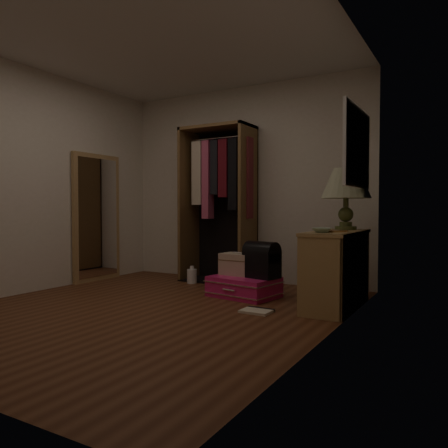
{
  "coord_description": "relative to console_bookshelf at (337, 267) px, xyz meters",
  "views": [
    {
      "loc": [
        2.7,
        -3.24,
        0.97
      ],
      "look_at": [
        0.3,
        0.95,
        0.8
      ],
      "focal_mm": 35.0,
      "sensor_mm": 36.0,
      "label": 1
    }
  ],
  "objects": [
    {
      "name": "white_jug",
      "position": [
        -2.0,
        0.42,
        -0.3
      ],
      "size": [
        0.14,
        0.14,
        0.22
      ],
      "rotation": [
        0.0,
        0.0,
        -0.06
      ],
      "color": "white",
      "rests_on": "ground"
    },
    {
      "name": "room_walls",
      "position": [
        -1.46,
        -0.99,
        1.11
      ],
      "size": [
        3.52,
        4.02,
        2.6
      ],
      "color": "silver",
      "rests_on": "ground"
    },
    {
      "name": "table_lamp",
      "position": [
        0.01,
        0.31,
        0.83
      ],
      "size": [
        0.67,
        0.67,
        0.64
      ],
      "rotation": [
        0.0,
        0.0,
        -0.38
      ],
      "color": "#444E26",
      "rests_on": "console_bookshelf"
    },
    {
      "name": "pink_suitcase",
      "position": [
        -1.02,
        -0.02,
        -0.28
      ],
      "size": [
        0.8,
        0.64,
        0.22
      ],
      "rotation": [
        0.0,
        0.0,
        -0.17
      ],
      "color": "#D41967",
      "rests_on": "ground"
    },
    {
      "name": "black_bag",
      "position": [
        -0.82,
        0.01,
        0.03
      ],
      "size": [
        0.41,
        0.32,
        0.4
      ],
      "rotation": [
        0.0,
        0.0,
        -0.24
      ],
      "color": "black",
      "rests_on": "pink_suitcase"
    },
    {
      "name": "floor_book",
      "position": [
        -0.58,
        -0.59,
        -0.38
      ],
      "size": [
        0.28,
        0.23,
        0.03
      ],
      "rotation": [
        0.0,
        0.0,
        -0.02
      ],
      "color": "beige",
      "rests_on": "ground"
    },
    {
      "name": "open_wardrobe",
      "position": [
        -1.75,
        0.73,
        0.83
      ],
      "size": [
        0.98,
        0.5,
        2.05
      ],
      "color": "brown",
      "rests_on": "ground"
    },
    {
      "name": "console_bookshelf",
      "position": [
        0.0,
        0.0,
        0.0
      ],
      "size": [
        0.42,
        1.12,
        0.75
      ],
      "color": "#A68350",
      "rests_on": "ground"
    },
    {
      "name": "ground",
      "position": [
        -1.53,
        -1.04,
        -0.39
      ],
      "size": [
        4.0,
        4.0,
        0.0
      ],
      "primitive_type": "plane",
      "color": "#532B17",
      "rests_on": "ground"
    },
    {
      "name": "floor_mirror",
      "position": [
        -3.24,
        -0.04,
        0.46
      ],
      "size": [
        0.06,
        0.8,
        1.7
      ],
      "color": "#A78251",
      "rests_on": "ground"
    },
    {
      "name": "brass_tray",
      "position": [
        0.01,
        -0.13,
        0.37
      ],
      "size": [
        0.27,
        0.27,
        0.02
      ],
      "rotation": [
        0.0,
        0.0,
        -0.04
      ],
      "color": "#AB7741",
      "rests_on": "console_bookshelf"
    },
    {
      "name": "ceramic_bowl",
      "position": [
        -0.04,
        -0.36,
        0.38
      ],
      "size": [
        0.23,
        0.23,
        0.04
      ],
      "primitive_type": "imported",
      "rotation": [
        0.0,
        0.0,
        0.34
      ],
      "color": "#9AB9A1",
      "rests_on": "console_bookshelf"
    },
    {
      "name": "train_case",
      "position": [
        -1.15,
        0.06,
        -0.05
      ],
      "size": [
        0.38,
        0.28,
        0.26
      ],
      "rotation": [
        0.0,
        0.0,
        -0.09
      ],
      "color": "tan",
      "rests_on": "pink_suitcase"
    }
  ]
}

